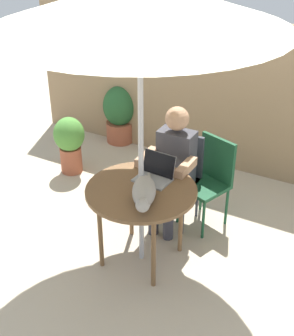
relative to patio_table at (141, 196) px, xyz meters
name	(u,v)px	position (x,y,z in m)	size (l,w,h in m)	color
ground_plane	(142,257)	(0.00, 0.00, -0.67)	(14.00, 14.00, 0.00)	#BCAD93
fence_back	(227,97)	(0.00, 1.98, 0.21)	(5.21, 0.08, 1.76)	#937756
patio_table	(141,196)	(0.00, 0.00, 0.00)	(0.94, 0.94, 0.74)	brown
patio_umbrella	(140,3)	(0.00, 0.00, 1.56)	(2.14, 2.14, 2.40)	#B7B7BC
chair_occupied	(179,171)	(0.00, 0.76, -0.15)	(0.40, 0.40, 0.90)	#33383F
chair_empty	(210,175)	(0.29, 0.83, -0.15)	(0.51, 0.51, 0.90)	#194C2D
person_seated	(173,163)	(0.00, 0.60, 0.02)	(0.48, 0.48, 1.24)	#3F3F47
laptop	(156,172)	(0.02, 0.21, 0.13)	(0.31, 0.27, 0.21)	gray
cat	(144,193)	(0.11, -0.16, 0.15)	(0.35, 0.61, 0.17)	gray
potted_plant_near_fence	(119,113)	(-1.43, 1.93, -0.27)	(0.43, 0.43, 0.77)	#9E5138
potted_plant_by_chair	(70,141)	(-1.51, 0.96, -0.28)	(0.36, 0.36, 0.69)	#9E5138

